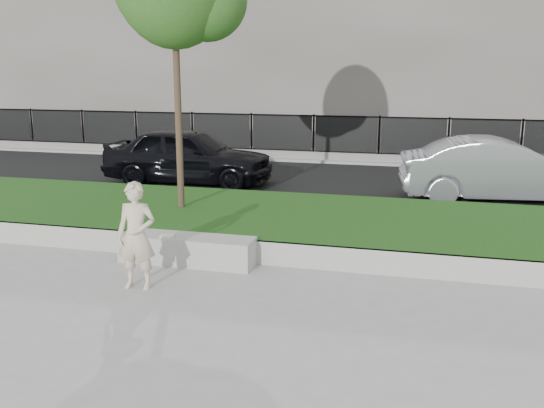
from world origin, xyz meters
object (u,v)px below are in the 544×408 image
(man, at_px, (136,236))
(car_dark, at_px, (188,156))
(stone_bench, at_px, (187,250))
(car_silver, at_px, (500,170))
(book, at_px, (167,236))

(man, distance_m, car_dark, 7.88)
(stone_bench, distance_m, car_dark, 6.81)
(car_dark, bearing_deg, car_silver, -92.26)
(man, bearing_deg, book, 86.42)
(stone_bench, distance_m, book, 0.41)
(stone_bench, bearing_deg, car_silver, 48.15)
(book, bearing_deg, stone_bench, 1.74)
(car_silver, bearing_deg, stone_bench, 130.56)
(stone_bench, relative_size, man, 1.43)
(stone_bench, xyz_separation_m, book, (-0.30, -0.12, 0.25))
(book, bearing_deg, car_dark, 89.54)
(stone_bench, height_order, man, man)
(man, height_order, car_dark, car_dark)
(car_dark, bearing_deg, book, -161.60)
(stone_bench, relative_size, car_dark, 0.50)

